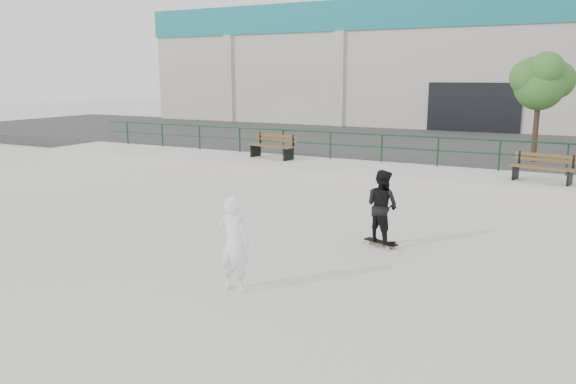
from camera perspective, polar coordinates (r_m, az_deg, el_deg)
The scene contains 11 objects.
ground at distance 10.61m, azimuth -3.62°, elevation -7.93°, with size 120.00×120.00×0.00m, color beige.
ledge at distance 19.08m, azimuth 11.09°, elevation 1.51°, with size 30.00×3.00×0.50m, color beige.
parking_strip at distance 27.27m, azimuth 16.11°, elevation 4.29°, with size 60.00×14.00×0.50m, color #323232.
railing at distance 20.18m, azimuth 12.23°, elevation 4.86°, with size 28.00×0.06×1.03m.
commercial_building at distance 40.90m, azimuth 20.40°, elevation 12.44°, with size 44.20×16.33×8.00m.
bench_left at distance 21.26m, azimuth -1.55°, elevation 4.67°, with size 2.05×0.97×0.91m.
bench_right at distance 18.08m, azimuth 24.50°, elevation 2.23°, with size 1.87×0.89×0.83m.
tree at distance 22.11m, azimuth 24.31°, elevation 10.33°, with size 2.19×1.94×3.89m.
skateboard at distance 12.20m, azimuth 9.40°, elevation -5.07°, with size 0.80×0.45×0.09m.
standing_skater at distance 11.99m, azimuth 9.53°, elevation -1.41°, with size 0.76×0.59×1.56m, color black.
seated_skater at distance 9.42m, azimuth -5.50°, elevation -5.28°, with size 0.60×0.39×1.64m, color white.
Camera 1 is at (5.14, -8.57, 3.57)m, focal length 35.00 mm.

